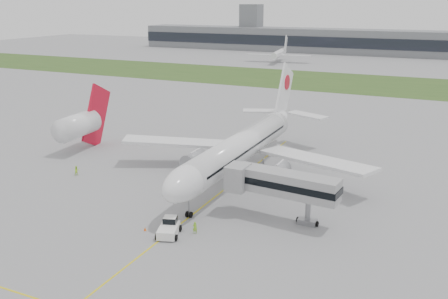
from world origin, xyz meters
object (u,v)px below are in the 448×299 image
at_px(airliner, 243,145).
at_px(pushback_tug, 169,227).
at_px(neighbor_aircraft, 80,124).
at_px(jet_bridge, 279,183).
at_px(ground_crew_near, 195,228).

xyz_separation_m(airliner, pushback_tug, (0.22, -25.83, -4.65)).
xyz_separation_m(pushback_tug, neighbor_aircraft, (-37.12, 26.30, 4.58)).
bearing_deg(jet_bridge, ground_crew_near, -128.72).
bearing_deg(ground_crew_near, pushback_tug, -3.82).
bearing_deg(ground_crew_near, jet_bridge, -166.70).
distance_m(airliner, ground_crew_near, 24.85).
bearing_deg(airliner, jet_bridge, -51.79).
height_order(pushback_tug, ground_crew_near, pushback_tug).
distance_m(pushback_tug, jet_bridge, 16.48).
height_order(ground_crew_near, neighbor_aircraft, neighbor_aircraft).
bearing_deg(pushback_tug, airliner, 71.87).
bearing_deg(pushback_tug, jet_bridge, 23.59).
distance_m(pushback_tug, ground_crew_near, 3.48).
relative_size(jet_bridge, neighbor_aircraft, 0.95).
height_order(airliner, ground_crew_near, airliner).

